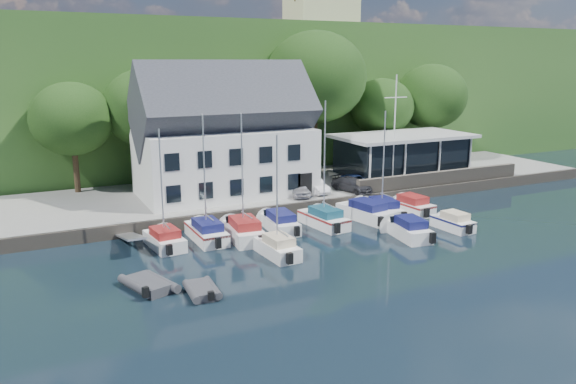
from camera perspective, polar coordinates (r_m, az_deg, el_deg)
name	(u,v)px	position (r m, az deg, el deg)	size (l,w,h in m)	color
ground	(414,250)	(37.63, 12.70, -5.79)	(180.00, 180.00, 0.00)	black
quay	(294,189)	(51.72, 0.60, 0.32)	(60.00, 13.00, 1.00)	gray
quay_face	(329,205)	(46.17, 4.22, -1.30)	(60.00, 0.30, 1.00)	#5F584C
hillside	(168,87)	(92.45, -12.06, 10.44)	(160.00, 75.00, 16.00)	#29531F
field_patch	(200,36)	(102.32, -8.94, 15.38)	(50.00, 30.00, 0.30)	#5A6532
farmhouse	(321,7)	(91.56, 3.40, 18.26)	(10.40, 7.00, 8.20)	beige
harbor_building	(224,143)	(47.22, -6.48, 4.99)	(14.40, 8.20, 8.70)	white
club_pavilion	(402,155)	(55.75, 11.49, 3.67)	(13.20, 7.20, 4.10)	black
seawall	(441,178)	(53.15, 15.28, 1.42)	(18.00, 0.50, 1.20)	#5F584C
gangway	(130,246)	(38.97, -15.77, -5.30)	(1.20, 6.00, 1.40)	silver
car_silver	(298,188)	(46.85, 1.02, 0.38)	(1.50, 3.73, 1.27)	silver
car_white	(315,186)	(48.02, 2.76, 0.63)	(1.25, 3.58, 1.18)	silver
car_dgrey	(352,184)	(48.81, 6.50, 0.77)	(1.65, 4.07, 1.18)	#2D2D32
car_blue	(356,181)	(50.12, 6.87, 1.11)	(1.40, 3.55, 1.21)	navy
flagpole	(394,131)	(51.00, 10.75, 6.10)	(2.36, 0.20, 9.85)	white
tree_0	(73,138)	(50.83, -20.96, 5.16)	(6.85, 6.85, 9.36)	#173810
tree_1	(147,128)	(51.69, -14.15, 6.32)	(7.59, 7.59, 10.38)	#173810
tree_2	(258,122)	(53.48, -3.05, 7.08)	(7.82, 7.82, 10.68)	#173810
tree_3	(315,101)	(57.57, 2.80, 9.19)	(10.25, 10.25, 14.01)	#173810
tree_4	(381,122)	(61.24, 9.46, 7.03)	(6.77, 6.77, 9.25)	#173810
tree_5	(430,113)	(64.64, 14.28, 7.77)	(7.84, 7.84, 10.71)	#173810
boat_r1_0	(162,185)	(37.01, -12.72, 0.71)	(1.92, 5.49, 8.47)	white
boat_r1_1	(204,176)	(37.95, -8.48, 1.62)	(1.98, 6.54, 9.02)	white
boat_r1_2	(242,172)	(37.85, -4.68, 2.05)	(2.11, 6.77, 9.48)	white
boat_r1_3	(279,220)	(40.83, -0.89, -2.89)	(1.92, 6.38, 1.43)	white
boat_r1_4	(324,167)	(40.87, 3.72, 2.57)	(1.96, 6.42, 9.02)	white
boat_r1_5	(366,210)	(43.89, 7.89, -1.79)	(2.16, 7.08, 1.54)	white
boat_r1_6	(384,159)	(44.05, 9.69, 3.30)	(2.00, 6.33, 9.20)	white
boat_r1_7	(410,204)	(46.48, 12.34, -1.17)	(1.96, 5.95, 1.48)	white
boat_r2_1	(277,189)	(34.43, -1.13, 0.27)	(1.72, 5.34, 8.66)	white
boat_r2_3	(408,227)	(39.90, 12.13, -3.53)	(1.89, 5.76, 1.50)	white
boat_r2_4	(453,221)	(42.64, 16.41, -2.80)	(1.64, 4.66, 1.36)	white
dinghy_0	(149,283)	(31.51, -13.96, -8.92)	(1.97, 3.29, 0.77)	#39393E
dinghy_1	(202,289)	(30.34, -8.74, -9.69)	(1.65, 2.75, 0.64)	#39393E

